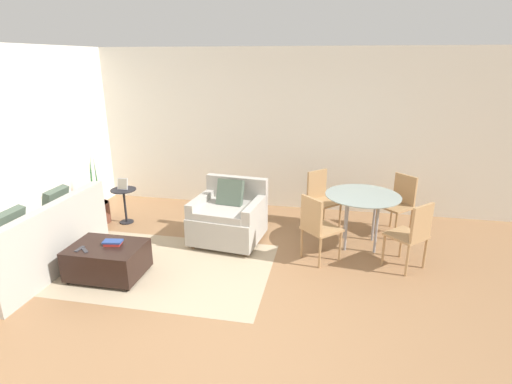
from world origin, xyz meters
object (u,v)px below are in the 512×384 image
(dining_chair_near_left, at_px, (317,225))
(dining_table, at_px, (362,201))
(armchair, at_px, (229,217))
(tv_remote_primary, at_px, (85,250))
(book_stack, at_px, (113,243))
(dining_chair_near_right, at_px, (413,232))
(picture_frame, at_px, (123,184))
(side_table, at_px, (124,199))
(dining_chair_far_left, at_px, (321,195))
(couch, at_px, (34,246))
(tv_remote_secondary, at_px, (79,249))
(potted_plant, at_px, (98,209))
(dining_chair_far_right, at_px, (399,200))
(ottoman, at_px, (108,259))

(dining_chair_near_left, bearing_deg, dining_table, 45.00)
(armchair, bearing_deg, tv_remote_primary, -133.42)
(book_stack, xyz_separation_m, dining_chair_near_right, (3.59, 0.85, 0.08))
(picture_frame, relative_size, dining_table, 0.18)
(book_stack, xyz_separation_m, side_table, (-0.70, 1.56, -0.04))
(book_stack, relative_size, dining_chair_far_left, 0.27)
(picture_frame, bearing_deg, armchair, -10.20)
(couch, xyz_separation_m, book_stack, (1.07, 0.05, 0.13))
(side_table, bearing_deg, book_stack, -65.75)
(armchair, distance_m, picture_frame, 1.88)
(tv_remote_primary, height_order, tv_remote_secondary, same)
(tv_remote_secondary, relative_size, potted_plant, 0.13)
(dining_chair_near_right, relative_size, dining_chair_far_right, 1.00)
(couch, distance_m, dining_chair_far_right, 5.11)
(side_table, bearing_deg, dining_table, -1.86)
(side_table, bearing_deg, tv_remote_primary, -75.39)
(dining_chair_far_left, relative_size, dining_chair_far_right, 1.00)
(book_stack, bearing_deg, dining_chair_far_right, 29.50)
(dining_table, height_order, dining_chair_far_right, dining_chair_far_right)
(armchair, xyz_separation_m, dining_chair_near_left, (1.28, -0.38, 0.15))
(dining_table, distance_m, dining_chair_near_left, 0.85)
(armchair, bearing_deg, dining_table, 6.36)
(ottoman, height_order, dining_table, dining_table)
(couch, xyz_separation_m, dining_chair_near_right, (4.66, 0.90, 0.21))
(picture_frame, relative_size, dining_chair_far_right, 0.20)
(couch, bearing_deg, dining_chair_far_left, 30.94)
(tv_remote_secondary, bearing_deg, armchair, 44.42)
(couch, height_order, dining_chair_far_right, couch)
(book_stack, xyz_separation_m, dining_table, (3.00, 1.44, 0.23))
(tv_remote_secondary, distance_m, side_table, 1.79)
(couch, distance_m, potted_plant, 1.54)
(armchair, xyz_separation_m, tv_remote_primary, (-1.37, -1.44, 0.05))
(potted_plant, distance_m, dining_chair_far_right, 4.78)
(ottoman, bearing_deg, potted_plant, 125.32)
(ottoman, relative_size, dining_chair_near_left, 0.97)
(potted_plant, height_order, dining_table, potted_plant)
(armchair, xyz_separation_m, dining_chair_near_right, (2.47, -0.38, 0.15))
(tv_remote_primary, bearing_deg, tv_remote_secondary, 166.01)
(couch, height_order, dining_chair_far_left, couch)
(potted_plant, bearing_deg, tv_remote_secondary, -63.73)
(couch, bearing_deg, tv_remote_primary, -10.75)
(tv_remote_secondary, height_order, dining_chair_far_right, dining_chair_far_right)
(armchair, bearing_deg, dining_chair_near_left, -16.58)
(potted_plant, xyz_separation_m, dining_chair_near_left, (3.56, -0.63, 0.28))
(armchair, bearing_deg, dining_chair_near_right, -8.81)
(dining_chair_far_left, bearing_deg, couch, -149.06)
(picture_frame, distance_m, dining_chair_far_right, 4.32)
(couch, relative_size, dining_chair_near_right, 2.24)
(tv_remote_secondary, distance_m, dining_chair_far_right, 4.51)
(tv_remote_primary, relative_size, dining_chair_near_left, 0.15)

